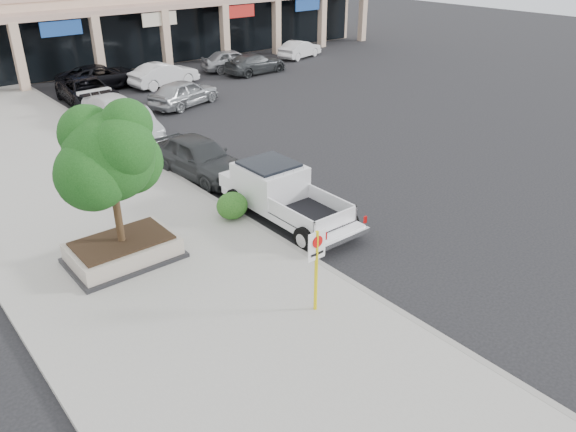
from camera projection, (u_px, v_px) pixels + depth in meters
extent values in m
plane|color=black|center=(358.00, 251.00, 17.58)|extent=(120.00, 120.00, 0.00)
cube|color=gray|center=(112.00, 231.00, 18.59)|extent=(8.00, 52.00, 0.15)
cube|color=gray|center=(213.00, 199.00, 20.82)|extent=(0.20, 52.00, 0.15)
cube|color=tan|center=(157.00, 7.00, 39.46)|extent=(40.00, 2.20, 0.35)
cube|color=tan|center=(363.00, 17.00, 51.14)|extent=(0.55, 0.55, 4.20)
cube|color=black|center=(154.00, 38.00, 41.22)|extent=(39.20, 0.08, 3.90)
cube|color=black|center=(124.00, 258.00, 16.82)|extent=(3.20, 2.20, 0.12)
cube|color=gray|center=(123.00, 249.00, 16.68)|extent=(3.00, 2.00, 0.50)
cube|color=black|center=(122.00, 241.00, 16.56)|extent=(2.70, 1.70, 0.06)
cylinder|color=#321F13|center=(117.00, 206.00, 16.05)|extent=(0.22, 0.22, 2.20)
sphere|color=#10370F|center=(109.00, 157.00, 15.37)|extent=(2.50, 2.50, 2.50)
sphere|color=#10370F|center=(130.00, 162.00, 16.16)|extent=(1.90, 1.90, 1.90)
sphere|color=#10370F|center=(88.00, 134.00, 15.28)|extent=(1.60, 1.60, 1.60)
cylinder|color=yellow|center=(316.00, 271.00, 14.12)|extent=(0.09, 0.09, 2.30)
cube|color=white|center=(317.00, 246.00, 13.78)|extent=(0.55, 0.03, 0.78)
cylinder|color=red|center=(318.00, 242.00, 13.71)|extent=(0.32, 0.02, 0.32)
ellipsoid|color=#164213|center=(232.00, 206.00, 19.10)|extent=(1.10, 0.99, 0.93)
imported|color=#282B2D|center=(200.00, 157.00, 22.71)|extent=(2.35, 4.94, 1.63)
imported|color=gray|center=(136.00, 123.00, 27.21)|extent=(1.84, 4.26, 1.36)
imported|color=white|center=(117.00, 113.00, 28.45)|extent=(2.37, 5.40, 1.54)
imported|color=black|center=(88.00, 91.00, 32.28)|extent=(3.06, 5.77, 1.54)
imported|color=#96999D|center=(184.00, 93.00, 32.02)|extent=(4.84, 3.09, 1.54)
imported|color=silver|center=(164.00, 74.00, 36.28)|extent=(4.69, 2.09, 1.50)
imported|color=#2F3234|center=(255.00, 64.00, 39.60)|extent=(4.81, 2.14, 1.37)
imported|color=black|center=(101.00, 77.00, 35.72)|extent=(5.44, 2.60, 1.50)
imported|color=#95979C|center=(232.00, 60.00, 40.32)|extent=(4.74, 2.67, 1.52)
imported|color=silver|center=(300.00, 49.00, 44.58)|extent=(4.31, 2.42, 1.35)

